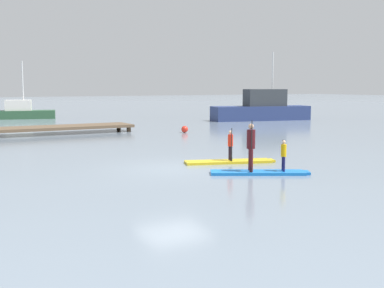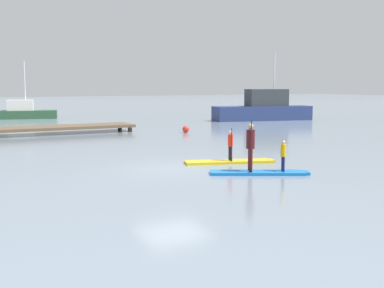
# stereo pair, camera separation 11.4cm
# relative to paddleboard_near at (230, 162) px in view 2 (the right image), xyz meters

# --- Properties ---
(ground_plane) EXTENTS (240.00, 240.00, 0.00)m
(ground_plane) POSITION_rel_paddleboard_near_xyz_m (-2.56, -0.07, -0.05)
(ground_plane) COLOR gray
(paddleboard_near) EXTENTS (3.61, 1.81, 0.10)m
(paddleboard_near) POSITION_rel_paddleboard_near_xyz_m (0.00, 0.00, 0.00)
(paddleboard_near) COLOR gold
(paddleboard_near) RESTS_ON ground
(paddler_child_solo) EXTENTS (0.26, 0.40, 1.30)m
(paddler_child_solo) POSITION_rel_paddleboard_near_xyz_m (0.01, -0.01, 0.72)
(paddler_child_solo) COLOR black
(paddler_child_solo) RESTS_ON paddleboard_near
(paddleboard_far) EXTENTS (3.29, 2.24, 0.10)m
(paddleboard_far) POSITION_rel_paddleboard_near_xyz_m (-0.47, -2.55, 0.00)
(paddleboard_far) COLOR blue
(paddleboard_far) RESTS_ON ground
(paddler_adult) EXTENTS (0.40, 0.47, 1.78)m
(paddler_adult) POSITION_rel_paddleboard_near_xyz_m (-0.75, -2.40, 1.00)
(paddler_adult) COLOR #4C1419
(paddler_adult) RESTS_ON paddleboard_far
(paddler_child_front) EXTENTS (0.26, 0.35, 1.08)m
(paddler_child_front) POSITION_rel_paddleboard_near_xyz_m (0.25, -2.94, 0.65)
(paddler_child_front) COLOR #19194C
(paddler_child_front) RESTS_ON paddleboard_far
(fishing_boat_white_large) EXTENTS (9.01, 3.97, 5.96)m
(fishing_boat_white_large) POSITION_rel_paddleboard_near_xyz_m (15.79, 18.65, 0.94)
(fishing_boat_white_large) COLOR navy
(fishing_boat_white_large) RESTS_ON ground
(fishing_boat_green_midground) EXTENTS (5.66, 3.05, 5.28)m
(fishing_boat_green_midground) POSITION_rel_paddleboard_near_xyz_m (-2.25, 30.96, 0.60)
(fishing_boat_green_midground) COLOR #2D5638
(fishing_boat_green_midground) RESTS_ON ground
(floating_dock) EXTENTS (9.79, 2.46, 0.48)m
(floating_dock) POSITION_rel_paddleboard_near_xyz_m (-3.13, 15.24, 0.34)
(floating_dock) COLOR brown
(floating_dock) RESTS_ON ground
(mooring_buoy_near) EXTENTS (0.44, 0.44, 0.44)m
(mooring_buoy_near) POSITION_rel_paddleboard_near_xyz_m (4.40, 11.91, 0.17)
(mooring_buoy_near) COLOR red
(mooring_buoy_near) RESTS_ON ground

